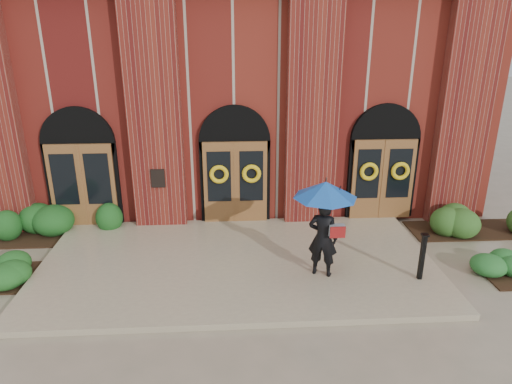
{
  "coord_description": "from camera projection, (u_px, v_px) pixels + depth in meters",
  "views": [
    {
      "loc": [
        -0.16,
        -10.25,
        5.81
      ],
      "look_at": [
        0.52,
        1.0,
        1.7
      ],
      "focal_mm": 32.0,
      "sensor_mm": 36.0,
      "label": 1
    }
  ],
  "objects": [
    {
      "name": "man_with_umbrella",
      "position": [
        325.0,
        211.0,
        10.51
      ],
      "size": [
        1.93,
        1.93,
        2.36
      ],
      "rotation": [
        0.0,
        0.0,
        2.76
      ],
      "color": "black",
      "rests_on": "landing"
    },
    {
      "name": "ground",
      "position": [
        238.0,
        268.0,
        11.61
      ],
      "size": [
        90.0,
        90.0,
        0.0
      ],
      "primitive_type": "plane",
      "color": "gray",
      "rests_on": "ground"
    },
    {
      "name": "hedge_front_left",
      "position": [
        12.0,
        268.0,
        11.08
      ],
      "size": [
        1.53,
        1.31,
        0.54
      ],
      "primitive_type": "ellipsoid",
      "color": "#1C511C",
      "rests_on": "ground"
    },
    {
      "name": "hedge_wall_left",
      "position": [
        57.0,
        223.0,
        13.24
      ],
      "size": [
        3.26,
        1.31,
        0.84
      ],
      "primitive_type": "ellipsoid",
      "color": "#194B19",
      "rests_on": "ground"
    },
    {
      "name": "hedge_wall_right",
      "position": [
        468.0,
        219.0,
        13.63
      ],
      "size": [
        3.1,
        1.24,
        0.79
      ],
      "primitive_type": "ellipsoid",
      "color": "#2B541D",
      "rests_on": "ground"
    },
    {
      "name": "church_building",
      "position": [
        232.0,
        86.0,
        18.65
      ],
      "size": [
        16.2,
        12.53,
        7.0
      ],
      "color": "maroon",
      "rests_on": "ground"
    },
    {
      "name": "metal_post",
      "position": [
        422.0,
        256.0,
        10.66
      ],
      "size": [
        0.16,
        0.16,
        1.17
      ],
      "rotation": [
        0.0,
        0.0,
        -0.01
      ],
      "color": "black",
      "rests_on": "landing"
    },
    {
      "name": "landing",
      "position": [
        238.0,
        263.0,
        11.73
      ],
      "size": [
        10.0,
        5.3,
        0.15
      ],
      "primitive_type": "cube",
      "color": "tan",
      "rests_on": "ground"
    }
  ]
}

